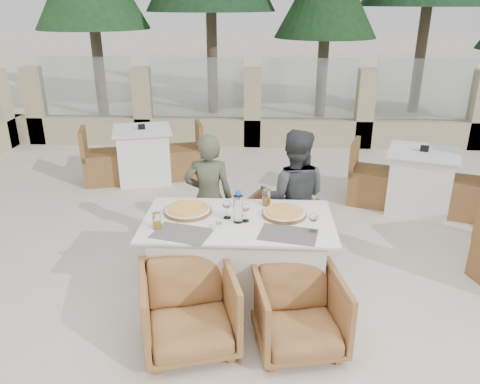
{
  "coord_description": "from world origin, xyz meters",
  "views": [
    {
      "loc": [
        0.18,
        -3.58,
        2.47
      ],
      "look_at": [
        -0.01,
        0.27,
        0.9
      ],
      "focal_mm": 35.0,
      "sensor_mm": 36.0,
      "label": 1
    }
  ],
  "objects_px": {
    "armchair_far_right": "(277,230)",
    "bg_table_a": "(144,155)",
    "armchair_near_left": "(189,309)",
    "diner_left": "(209,198)",
    "olive_dish": "(219,225)",
    "armchair_far_left": "(210,235)",
    "beer_glass_right": "(266,197)",
    "wine_glass_centre": "(227,208)",
    "armchair_near_right": "(299,313)",
    "water_bottle": "(238,207)",
    "diner_right": "(293,198)",
    "wine_glass_corner": "(313,221)",
    "bg_table_b": "(420,181)",
    "pizza_right": "(284,213)",
    "wine_glass_near": "(245,211)",
    "pizza_left": "(188,210)",
    "beer_glass_left": "(157,221)",
    "dining_table": "(238,259)"
  },
  "relations": [
    {
      "from": "armchair_far_right",
      "to": "bg_table_a",
      "type": "xyz_separation_m",
      "value": [
        -1.9,
        2.24,
        0.07
      ]
    },
    {
      "from": "armchair_near_left",
      "to": "diner_left",
      "type": "height_order",
      "value": "diner_left"
    },
    {
      "from": "olive_dish",
      "to": "armchair_far_left",
      "type": "distance_m",
      "value": 0.98
    },
    {
      "from": "armchair_near_left",
      "to": "beer_glass_right",
      "type": "bearing_deg",
      "value": 43.91
    },
    {
      "from": "wine_glass_centre",
      "to": "armchair_near_right",
      "type": "bearing_deg",
      "value": -47.97
    },
    {
      "from": "water_bottle",
      "to": "diner_right",
      "type": "distance_m",
      "value": 0.91
    },
    {
      "from": "wine_glass_corner",
      "to": "armchair_near_left",
      "type": "relative_size",
      "value": 0.26
    },
    {
      "from": "wine_glass_corner",
      "to": "bg_table_b",
      "type": "height_order",
      "value": "wine_glass_corner"
    },
    {
      "from": "diner_left",
      "to": "diner_right",
      "type": "xyz_separation_m",
      "value": [
        0.84,
        -0.03,
        0.03
      ]
    },
    {
      "from": "armchair_near_left",
      "to": "bg_table_a",
      "type": "relative_size",
      "value": 0.44
    },
    {
      "from": "pizza_right",
      "to": "armchair_far_left",
      "type": "height_order",
      "value": "pizza_right"
    },
    {
      "from": "wine_glass_near",
      "to": "armchair_near_left",
      "type": "height_order",
      "value": "wine_glass_near"
    },
    {
      "from": "pizza_left",
      "to": "armchair_far_right",
      "type": "distance_m",
      "value": 1.11
    },
    {
      "from": "pizza_left",
      "to": "diner_right",
      "type": "xyz_separation_m",
      "value": [
        0.95,
        0.55,
        -0.11
      ]
    },
    {
      "from": "wine_glass_centre",
      "to": "armchair_far_left",
      "type": "distance_m",
      "value": 0.89
    },
    {
      "from": "armchair_far_left",
      "to": "beer_glass_right",
      "type": "bearing_deg",
      "value": 153.4
    },
    {
      "from": "pizza_left",
      "to": "armchair_near_left",
      "type": "bearing_deg",
      "value": -82.13
    },
    {
      "from": "beer_glass_left",
      "to": "beer_glass_right",
      "type": "height_order",
      "value": "beer_glass_right"
    },
    {
      "from": "wine_glass_near",
      "to": "wine_glass_centre",
      "type": "bearing_deg",
      "value": 160.61
    },
    {
      "from": "beer_glass_left",
      "to": "olive_dish",
      "type": "distance_m",
      "value": 0.5
    },
    {
      "from": "wine_glass_centre",
      "to": "armchair_far_right",
      "type": "distance_m",
      "value": 0.99
    },
    {
      "from": "dining_table",
      "to": "diner_left",
      "type": "height_order",
      "value": "diner_left"
    },
    {
      "from": "wine_glass_near",
      "to": "beer_glass_right",
      "type": "relative_size",
      "value": 1.23
    },
    {
      "from": "armchair_near_right",
      "to": "bg_table_a",
      "type": "height_order",
      "value": "bg_table_a"
    },
    {
      "from": "beer_glass_right",
      "to": "bg_table_a",
      "type": "relative_size",
      "value": 0.09
    },
    {
      "from": "dining_table",
      "to": "olive_dish",
      "type": "bearing_deg",
      "value": -133.32
    },
    {
      "from": "water_bottle",
      "to": "armchair_far_right",
      "type": "height_order",
      "value": "water_bottle"
    },
    {
      "from": "pizza_left",
      "to": "armchair_far_right",
      "type": "height_order",
      "value": "pizza_left"
    },
    {
      "from": "olive_dish",
      "to": "diner_right",
      "type": "relative_size",
      "value": 0.08
    },
    {
      "from": "olive_dish",
      "to": "bg_table_b",
      "type": "height_order",
      "value": "olive_dish"
    },
    {
      "from": "beer_glass_left",
      "to": "diner_left",
      "type": "height_order",
      "value": "diner_left"
    },
    {
      "from": "pizza_left",
      "to": "bg_table_a",
      "type": "bearing_deg",
      "value": 111.3
    },
    {
      "from": "water_bottle",
      "to": "wine_glass_corner",
      "type": "distance_m",
      "value": 0.62
    },
    {
      "from": "water_bottle",
      "to": "beer_glass_right",
      "type": "xyz_separation_m",
      "value": [
        0.24,
        0.36,
        -0.07
      ]
    },
    {
      "from": "wine_glass_centre",
      "to": "bg_table_b",
      "type": "distance_m",
      "value": 3.09
    },
    {
      "from": "beer_glass_right",
      "to": "wine_glass_centre",
      "type": "bearing_deg",
      "value": -139.08
    },
    {
      "from": "wine_glass_near",
      "to": "olive_dish",
      "type": "xyz_separation_m",
      "value": [
        -0.21,
        -0.13,
        -0.07
      ]
    },
    {
      "from": "armchair_far_left",
      "to": "armchair_near_right",
      "type": "distance_m",
      "value": 1.52
    },
    {
      "from": "beer_glass_left",
      "to": "bg_table_b",
      "type": "bearing_deg",
      "value": 38.45
    },
    {
      "from": "dining_table",
      "to": "armchair_near_right",
      "type": "xyz_separation_m",
      "value": [
        0.49,
        -0.62,
        -0.08
      ]
    },
    {
      "from": "pizza_right",
      "to": "beer_glass_left",
      "type": "distance_m",
      "value": 1.08
    },
    {
      "from": "beer_glass_left",
      "to": "bg_table_a",
      "type": "relative_size",
      "value": 0.08
    },
    {
      "from": "wine_glass_corner",
      "to": "armchair_near_right",
      "type": "bearing_deg",
      "value": -104.9
    },
    {
      "from": "olive_dish",
      "to": "armchair_far_right",
      "type": "bearing_deg",
      "value": 60.28
    },
    {
      "from": "beer_glass_left",
      "to": "olive_dish",
      "type": "bearing_deg",
      "value": 4.23
    },
    {
      "from": "pizza_left",
      "to": "olive_dish",
      "type": "distance_m",
      "value": 0.41
    },
    {
      "from": "water_bottle",
      "to": "diner_left",
      "type": "height_order",
      "value": "diner_left"
    },
    {
      "from": "diner_right",
      "to": "bg_table_a",
      "type": "relative_size",
      "value": 0.84
    },
    {
      "from": "dining_table",
      "to": "beer_glass_left",
      "type": "distance_m",
      "value": 0.81
    },
    {
      "from": "armchair_near_right",
      "to": "diner_left",
      "type": "relative_size",
      "value": 0.5
    }
  ]
}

